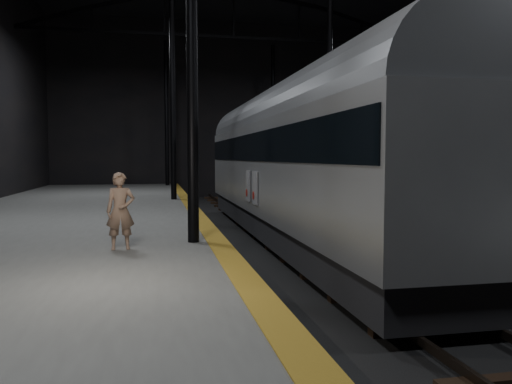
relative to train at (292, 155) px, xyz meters
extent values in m
plane|color=black|center=(0.00, -1.16, -3.02)|extent=(44.00, 44.00, 0.00)
cube|color=#535350|center=(-7.50, -1.16, -2.52)|extent=(9.00, 43.80, 1.00)
cube|color=#535350|center=(7.50, -1.16, -2.52)|extent=(9.00, 43.80, 1.00)
cube|color=olive|center=(-3.25, -1.16, -2.02)|extent=(0.50, 43.80, 0.01)
cube|color=#3F3328|center=(-0.72, -1.16, -2.85)|extent=(0.08, 43.00, 0.14)
cube|color=#3F3328|center=(0.72, -1.16, -2.85)|extent=(0.08, 43.00, 0.14)
cube|color=black|center=(0.00, -1.16, -2.96)|extent=(2.40, 42.00, 0.12)
cylinder|color=black|center=(-3.80, -5.16, 2.98)|extent=(0.26, 0.26, 10.00)
cylinder|color=black|center=(3.80, -5.16, 2.98)|extent=(0.26, 0.26, 10.00)
cylinder|color=black|center=(-3.80, 6.84, 2.98)|extent=(0.26, 0.26, 10.00)
cylinder|color=black|center=(3.80, 6.84, 2.98)|extent=(0.26, 0.26, 10.00)
cylinder|color=black|center=(-3.80, 18.84, 2.98)|extent=(0.26, 0.26, 10.00)
cylinder|color=black|center=(3.80, 18.84, 2.98)|extent=(0.26, 0.26, 10.00)
cube|color=black|center=(0.00, 12.84, 6.98)|extent=(23.60, 0.15, 0.18)
cube|color=#A0A2A7|center=(0.00, 0.00, -0.44)|extent=(2.94, 20.27, 3.04)
cube|color=black|center=(0.00, 0.00, -2.34)|extent=(2.69, 19.86, 0.86)
cube|color=black|center=(0.00, 0.00, 0.27)|extent=(3.00, 19.96, 0.91)
cylinder|color=slate|center=(0.00, 0.00, 1.08)|extent=(2.88, 20.07, 2.88)
cube|color=black|center=(0.00, -7.09, -2.72)|extent=(1.82, 2.23, 0.35)
cube|color=black|center=(0.00, 7.09, -2.72)|extent=(1.82, 2.23, 0.35)
cube|color=silver|center=(-1.50, -1.01, -1.05)|extent=(0.04, 0.76, 1.06)
cube|color=silver|center=(-1.50, 0.20, -1.05)|extent=(0.04, 0.76, 1.06)
cylinder|color=maroon|center=(-1.52, -0.83, -1.30)|extent=(0.03, 0.26, 0.26)
cylinder|color=maroon|center=(-1.52, 0.39, -1.30)|extent=(0.03, 0.26, 0.26)
imported|color=#916F59|center=(-5.39, -5.78, -1.20)|extent=(0.63, 0.45, 1.64)
camera|label=1|loc=(-4.66, -16.68, -0.06)|focal=35.00mm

